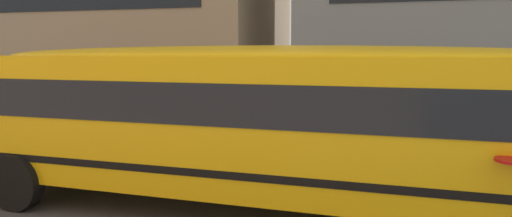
% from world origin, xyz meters
% --- Properties ---
extents(ground_plane, '(400.00, 400.00, 0.00)m').
position_xyz_m(ground_plane, '(0.00, 0.00, 0.00)').
color(ground_plane, '#424244').
extents(sidewalk_far, '(120.00, 3.00, 0.01)m').
position_xyz_m(sidewalk_far, '(0.00, 8.09, 0.01)').
color(sidewalk_far, gray).
rests_on(sidewalk_far, ground_plane).
extents(lane_centreline, '(110.00, 0.16, 0.01)m').
position_xyz_m(lane_centreline, '(0.00, 0.00, 0.00)').
color(lane_centreline, silver).
rests_on(lane_centreline, ground_plane).
extents(school_bus, '(12.59, 3.19, 2.80)m').
position_xyz_m(school_bus, '(2.46, -1.80, 1.66)').
color(school_bus, yellow).
rests_on(school_bus, ground_plane).
extents(parked_car_red_beside_sign, '(3.97, 2.02, 1.64)m').
position_xyz_m(parked_car_red_beside_sign, '(-6.70, 5.30, 0.84)').
color(parked_car_red_beside_sign, maroon).
rests_on(parked_car_red_beside_sign, ground_plane).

